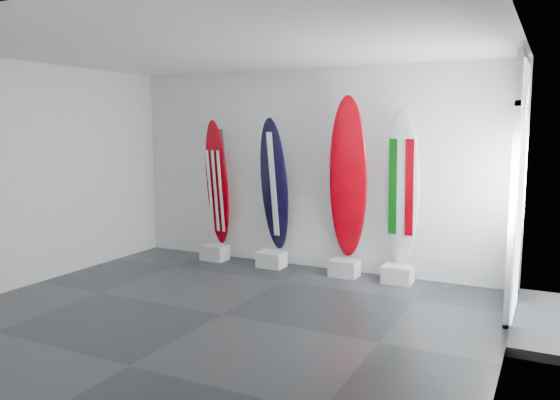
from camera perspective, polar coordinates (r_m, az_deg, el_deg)
The scene contains 16 objects.
floor at distance 6.53m, azimuth -5.97°, elevation -11.63°, with size 6.00×6.00×0.00m, color black.
ceiling at distance 6.23m, azimuth -6.36°, elevation 15.43°, with size 6.00×6.00×0.00m, color white.
wall_back at distance 8.40m, azimuth 3.11°, elevation 3.17°, with size 6.00×6.00×0.00m, color silver.
wall_front at distance 4.34m, azimuth -24.34°, elevation -1.64°, with size 6.00×6.00×0.00m, color silver.
wall_left at distance 8.22m, azimuth -24.06°, elevation 2.42°, with size 5.00×5.00×0.00m, color silver.
wall_right at distance 5.23m, azimuth 22.66°, elevation -0.07°, with size 5.00×5.00×0.00m, color silver.
display_block_usa at distance 9.06m, azimuth -6.72°, elevation -5.39°, with size 0.40×0.30×0.24m, color silver.
surfboard_usa at distance 8.96m, azimuth -6.48°, elevation 1.76°, with size 0.46×0.08×2.02m, color #910008.
display_block_navy at distance 8.55m, azimuth -0.88°, elevation -6.13°, with size 0.40×0.30×0.24m, color silver.
surfboard_navy at distance 8.44m, azimuth -0.59°, elevation 1.55°, with size 0.47×0.08×2.06m, color black.
display_block_swiss at distance 8.08m, azimuth 6.64°, elevation -6.98°, with size 0.40×0.30×0.24m, color silver.
surfboard_swiss at distance 7.96m, azimuth 7.03°, elevation 2.20°, with size 0.53×0.08×2.36m, color #910008.
display_block_italy at distance 7.86m, azimuth 12.00°, elevation -7.51°, with size 0.40×0.30×0.24m, color silver.
surfboard_italy at distance 7.74m, azimuth 12.43°, elevation 1.29°, with size 0.49×0.08×2.16m, color white.
wall_outlet at distance 9.77m, azimuth -10.29°, elevation -3.13°, with size 0.09×0.02×0.13m, color silver.
glass_door at distance 6.78m, azimuth 23.32°, elevation 0.87°, with size 0.12×1.16×2.85m, color white, non-canonical shape.
Camera 1 is at (3.34, -5.18, 2.14)m, focal length 35.55 mm.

